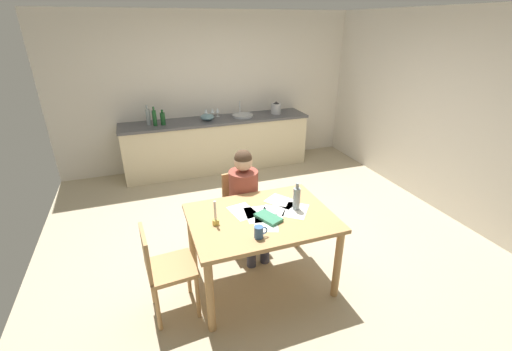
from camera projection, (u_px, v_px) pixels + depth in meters
The scene contains 27 objects.
ground_plane at pixel (262, 235), 4.22m from camera, with size 5.20×5.20×0.04m, color tan.
wall_back at pixel (210, 92), 5.90m from camera, with size 5.20×0.12×2.60m, color silver.
wall_right at pixel (447, 114), 4.47m from camera, with size 0.12×5.20×2.60m, color silver.
kitchen_counter at pixel (218, 144), 5.94m from camera, with size 3.18×0.64×0.90m.
dining_table at pixel (261, 226), 3.18m from camera, with size 1.32×0.96×0.77m.
chair_at_table at pixel (241, 206), 3.89m from camera, with size 0.43×0.43×0.86m.
person_seated at pixel (246, 196), 3.68m from camera, with size 0.35×0.61×1.19m.
chair_side_empty at pixel (164, 268), 2.89m from camera, with size 0.43×0.43×0.88m.
coffee_mug at pixel (259, 232), 2.81m from camera, with size 0.12×0.08×0.11m.
candlestick at pixel (216, 218), 2.98m from camera, with size 0.06×0.06×0.24m.
book_magazine at pixel (268, 218), 3.08m from camera, with size 0.14×0.25×0.03m, color #367857.
paper_letter at pixel (266, 223), 3.03m from camera, with size 0.21×0.30×0.00m, color white.
paper_bill at pixel (281, 201), 3.40m from camera, with size 0.21×0.30×0.00m, color white.
paper_envelope at pixel (243, 211), 3.22m from camera, with size 0.21×0.30×0.00m, color white.
paper_receipt at pixel (257, 214), 3.17m from camera, with size 0.21×0.30×0.00m, color white.
paper_notice at pixel (273, 213), 3.18m from camera, with size 0.21×0.30×0.00m, color white.
paper_flyer at pixel (296, 210), 3.23m from camera, with size 0.21×0.30×0.00m, color white.
wine_bottle_on_table at pixel (297, 198), 3.21m from camera, with size 0.07×0.07×0.27m.
sink_unit at pixel (243, 115), 5.90m from camera, with size 0.36×0.36×0.24m.
bottle_oil at pixel (148, 117), 5.38m from camera, with size 0.07×0.07×0.32m.
bottle_vinegar at pixel (155, 118), 5.34m from camera, with size 0.06×0.06×0.30m.
bottle_wine_red at pixel (163, 118), 5.40m from camera, with size 0.08×0.08×0.24m.
mixing_bowl at pixel (207, 117), 5.67m from camera, with size 0.23×0.23×0.10m, color #668C99.
stovetop_kettle at pixel (276, 108), 6.06m from camera, with size 0.18×0.18×0.22m.
wine_glass_near_sink at pixel (218, 110), 5.86m from camera, with size 0.07×0.07×0.15m.
wine_glass_by_kettle at pixel (212, 111), 5.83m from camera, with size 0.07×0.07×0.15m.
wine_glass_back_left at pixel (206, 111), 5.80m from camera, with size 0.07×0.07×0.15m.
Camera 1 is at (-1.27, -3.30, 2.41)m, focal length 23.76 mm.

